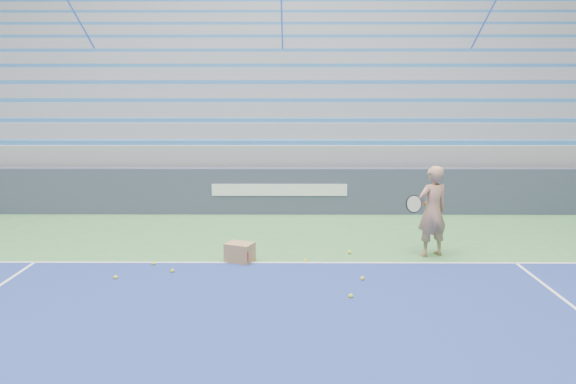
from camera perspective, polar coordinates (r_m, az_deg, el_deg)
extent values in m
cube|color=white|center=(9.66, -1.35, -7.18)|extent=(10.97, 0.05, 0.00)
cube|color=#343A50|center=(13.42, -0.87, 0.12)|extent=(30.00, 0.30, 1.10)
cube|color=white|center=(13.26, -0.88, 0.21)|extent=(3.20, 0.02, 0.28)
cube|color=gray|center=(17.92, -0.57, 2.66)|extent=(30.00, 8.50, 1.10)
cube|color=gray|center=(17.83, -0.58, 5.21)|extent=(30.00, 8.50, 0.50)
cube|color=#306AAD|center=(13.95, -0.82, 5.08)|extent=(29.60, 0.42, 0.11)
cube|color=gray|center=(18.22, -0.56, 6.89)|extent=(30.00, 7.65, 0.50)
cube|color=#306AAD|center=(14.76, -0.76, 7.31)|extent=(29.60, 0.42, 0.11)
cube|color=gray|center=(18.62, -0.54, 8.50)|extent=(30.00, 6.80, 0.50)
cube|color=#306AAD|center=(15.59, -0.71, 9.30)|extent=(29.60, 0.42, 0.11)
cube|color=gray|center=(19.04, -0.52, 10.05)|extent=(30.00, 5.95, 0.50)
cube|color=#306AAD|center=(16.44, -0.66, 11.09)|extent=(29.60, 0.42, 0.11)
cube|color=gray|center=(19.47, -0.51, 11.52)|extent=(30.00, 5.10, 0.50)
cube|color=#306AAD|center=(17.31, -0.61, 12.70)|extent=(29.60, 0.42, 0.11)
cube|color=gray|center=(19.91, -0.49, 12.93)|extent=(30.00, 4.25, 0.50)
cube|color=#306AAD|center=(18.18, -0.57, 14.16)|extent=(29.60, 0.42, 0.11)
cube|color=gray|center=(20.37, -0.48, 14.28)|extent=(30.00, 3.40, 0.50)
cube|color=#306AAD|center=(19.07, -0.54, 15.48)|extent=(29.60, 0.42, 0.11)
cube|color=gray|center=(20.83, -0.46, 15.57)|extent=(30.00, 2.55, 0.50)
cube|color=#306AAD|center=(19.97, -0.50, 16.68)|extent=(29.60, 0.42, 0.11)
cube|color=gray|center=(21.31, -0.45, 16.80)|extent=(30.00, 1.70, 0.50)
cube|color=#306AAD|center=(20.87, -0.47, 17.78)|extent=(29.60, 0.42, 0.11)
cube|color=gray|center=(21.79, -0.43, 17.98)|extent=(30.00, 0.85, 0.50)
cube|color=#306AAD|center=(21.78, -0.44, 18.79)|extent=(29.60, 0.42, 0.11)
cube|color=gray|center=(22.33, -0.40, 12.12)|extent=(31.00, 0.40, 7.30)
cylinder|color=blue|center=(18.92, -19.74, 14.78)|extent=(0.05, 8.53, 5.04)
cylinder|color=blue|center=(17.85, -0.59, 15.66)|extent=(0.05, 8.53, 5.04)
cylinder|color=blue|center=(18.74, 18.75, 14.88)|extent=(0.05, 8.53, 5.04)
imported|color=tan|center=(10.22, 14.45, -1.91)|extent=(0.69, 0.58, 1.62)
cylinder|color=black|center=(9.88, 12.86, -1.43)|extent=(0.12, 0.27, 0.08)
cylinder|color=beige|center=(9.57, 12.66, -1.18)|extent=(0.29, 0.16, 0.28)
torus|color=black|center=(9.57, 12.66, -1.18)|extent=(0.31, 0.18, 0.30)
cube|color=olive|center=(9.72, -4.92, -6.15)|extent=(0.54, 0.48, 0.34)
cube|color=#B21E19|center=(9.55, -5.02, -6.44)|extent=(0.34, 0.15, 0.15)
sphere|color=#C7D62B|center=(8.88, 7.56, -8.70)|extent=(0.07, 0.07, 0.07)
sphere|color=#C7D62B|center=(9.80, -13.50, -7.08)|extent=(0.07, 0.07, 0.07)
sphere|color=#C7D62B|center=(9.82, -3.45, -6.77)|extent=(0.07, 0.07, 0.07)
sphere|color=#C7D62B|center=(9.34, -11.66, -7.86)|extent=(0.07, 0.07, 0.07)
sphere|color=#C7D62B|center=(10.24, 6.25, -6.10)|extent=(0.07, 0.07, 0.07)
sphere|color=#C7D62B|center=(8.14, 6.41, -10.46)|extent=(0.07, 0.07, 0.07)
sphere|color=#C7D62B|center=(9.26, -17.11, -8.29)|extent=(0.07, 0.07, 0.07)
sphere|color=#C7D62B|center=(9.69, 1.74, -6.99)|extent=(0.07, 0.07, 0.07)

